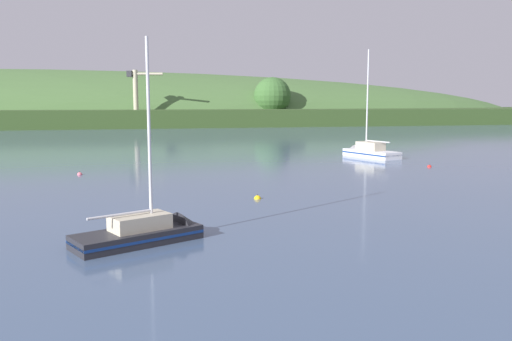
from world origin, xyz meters
TOP-DOWN VIEW (x-y plane):
  - far_shoreline_hill at (-28.33, 206.05)m, footprint 507.14×139.46m
  - dockside_crane at (1.78, 161.16)m, footprint 10.28×4.42m
  - sailboat_midwater_white at (-8.74, 30.48)m, footprint 7.59×4.79m
  - sailboat_far_left at (23.19, 64.91)m, footprint 4.74×9.58m
  - mooring_buoy_midchannel at (0.07, 40.16)m, footprint 0.53×0.53m
  - mooring_buoy_off_fishing_boat at (-12.77, 57.93)m, footprint 0.50×0.50m
  - mooring_buoy_far_upstream at (24.27, 52.82)m, footprint 0.47×0.47m

SIDE VIEW (x-z plane):
  - mooring_buoy_midchannel at x=0.07m, z-range -0.30..0.31m
  - mooring_buoy_off_fishing_boat at x=-12.77m, z-range -0.29..0.29m
  - mooring_buoy_far_upstream at x=24.27m, z-range -0.27..0.28m
  - sailboat_far_left at x=23.19m, z-range -7.32..7.94m
  - sailboat_midwater_white at x=-8.74m, z-range -5.35..6.00m
  - far_shoreline_hill at x=-28.33m, z-range -18.44..19.12m
  - dockside_crane at x=1.78m, z-range -0.68..15.83m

